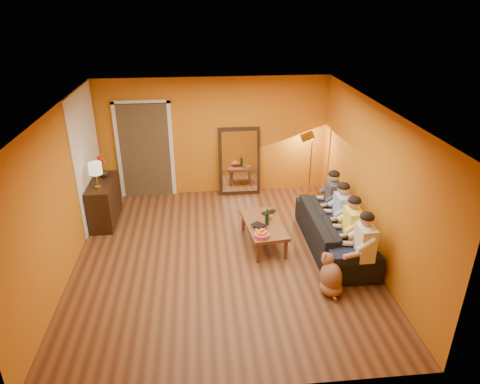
{
  "coord_description": "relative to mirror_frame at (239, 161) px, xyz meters",
  "views": [
    {
      "loc": [
        -0.33,
        -6.25,
        4.16
      ],
      "look_at": [
        0.35,
        0.5,
        1.0
      ],
      "focal_mm": 32.0,
      "sensor_mm": 36.0,
      "label": 1
    }
  ],
  "objects": [
    {
      "name": "floor_lamp",
      "position": [
        1.55,
        -0.28,
        -0.04
      ],
      "size": [
        0.3,
        0.24,
        1.44
      ],
      "primitive_type": null,
      "rotation": [
        0.0,
        0.0,
        -0.01
      ],
      "color": "gold",
      "rests_on": "floor"
    },
    {
      "name": "person_mid_left",
      "position": [
        1.58,
        -2.96,
        -0.15
      ],
      "size": [
        0.7,
        0.44,
        1.22
      ],
      "primitive_type": null,
      "color": "#FEF554",
      "rests_on": "sofa"
    },
    {
      "name": "mirror_glass",
      "position": [
        0.0,
        -0.04,
        0.0
      ],
      "size": [
        0.78,
        0.21,
        1.35
      ],
      "primitive_type": "cube",
      "rotation": [
        -0.14,
        0.0,
        0.0
      ],
      "color": "white",
      "rests_on": "mirror_frame"
    },
    {
      "name": "wine_bottle",
      "position": [
        0.26,
        -2.31,
        -0.18
      ],
      "size": [
        0.07,
        0.07,
        0.31
      ],
      "primitive_type": "cylinder",
      "color": "black",
      "rests_on": "coffee_table"
    },
    {
      "name": "door_jamb_right",
      "position": [
        -1.48,
        0.08,
        0.29
      ],
      "size": [
        0.08,
        0.06,
        2.2
      ],
      "primitive_type": "cube",
      "color": "white",
      "rests_on": "wall_back"
    },
    {
      "name": "fruit_bowl",
      "position": [
        0.11,
        -2.71,
        -0.26
      ],
      "size": [
        0.26,
        0.26,
        0.16
      ],
      "primitive_type": null,
      "color": "#C64574",
      "rests_on": "coffee_table"
    },
    {
      "name": "laptop",
      "position": [
        0.39,
        -1.91,
        -0.33
      ],
      "size": [
        0.35,
        0.3,
        0.02
      ],
      "primitive_type": "imported",
      "rotation": [
        0.0,
        0.0,
        0.45
      ],
      "color": "black",
      "rests_on": "coffee_table"
    },
    {
      "name": "dog",
      "position": [
        1.03,
        -3.72,
        -0.45
      ],
      "size": [
        0.36,
        0.54,
        0.63
      ],
      "primitive_type": null,
      "rotation": [
        0.0,
        0.0,
        0.03
      ],
      "color": "#8D5D40",
      "rests_on": "floor"
    },
    {
      "name": "person_far_left",
      "position": [
        1.58,
        -3.51,
        -0.15
      ],
      "size": [
        0.7,
        0.44,
        1.22
      ],
      "primitive_type": null,
      "color": "silver",
      "rests_on": "sofa"
    },
    {
      "name": "book_lower",
      "position": [
        0.03,
        -2.46,
        -0.33
      ],
      "size": [
        0.23,
        0.29,
        0.03
      ],
      "primitive_type": "imported",
      "rotation": [
        0.0,
        0.0,
        -0.11
      ],
      "color": "black",
      "rests_on": "coffee_table"
    },
    {
      "name": "tumbler",
      "position": [
        0.33,
        -2.14,
        -0.3
      ],
      "size": [
        0.11,
        0.11,
        0.09
      ],
      "primitive_type": "imported",
      "rotation": [
        0.0,
        0.0,
        -0.18
      ],
      "color": "#B27F3F",
      "rests_on": "coffee_table"
    },
    {
      "name": "book_mid",
      "position": [
        0.04,
        -2.45,
        -0.31
      ],
      "size": [
        0.23,
        0.27,
        0.02
      ],
      "primitive_type": "imported",
      "rotation": [
        0.0,
        0.0,
        -0.25
      ],
      "color": "red",
      "rests_on": "book_lower"
    },
    {
      "name": "coffee_table",
      "position": [
        0.21,
        -2.26,
        -0.55
      ],
      "size": [
        0.75,
        1.28,
        0.42
      ],
      "primitive_type": null,
      "rotation": [
        0.0,
        0.0,
        0.11
      ],
      "color": "brown",
      "rests_on": "floor"
    },
    {
      "name": "flowers",
      "position": [
        -2.79,
        -0.83,
        0.47
      ],
      "size": [
        0.17,
        0.17,
        0.51
      ],
      "primitive_type": null,
      "color": "red",
      "rests_on": "vase"
    },
    {
      "name": "sideboard",
      "position": [
        -2.79,
        -1.08,
        -0.34
      ],
      "size": [
        0.44,
        1.18,
        0.85
      ],
      "primitive_type": "cube",
      "color": "black",
      "rests_on": "floor"
    },
    {
      "name": "person_far_right",
      "position": [
        1.58,
        -1.86,
        -0.15
      ],
      "size": [
        0.7,
        0.44,
        1.22
      ],
      "primitive_type": null,
      "color": "#36373C",
      "rests_on": "sofa"
    },
    {
      "name": "door_header",
      "position": [
        -2.05,
        0.08,
        1.36
      ],
      "size": [
        1.22,
        0.06,
        0.08
      ],
      "primitive_type": "cube",
      "color": "white",
      "rests_on": "wall_back"
    },
    {
      "name": "room_shell",
      "position": [
        -0.55,
        -2.26,
        0.54
      ],
      "size": [
        5.0,
        5.5,
        2.6
      ],
      "color": "brown",
      "rests_on": "ground"
    },
    {
      "name": "person_mid_right",
      "position": [
        1.58,
        -2.41,
        -0.15
      ],
      "size": [
        0.7,
        0.44,
        1.22
      ],
      "primitive_type": null,
      "color": "#98B4EB",
      "rests_on": "sofa"
    },
    {
      "name": "white_accent",
      "position": [
        -3.04,
        -0.88,
        0.54
      ],
      "size": [
        0.02,
        1.9,
        2.58
      ],
      "primitive_type": "cube",
      "color": "white",
      "rests_on": "wall_left"
    },
    {
      "name": "vase",
      "position": [
        -2.79,
        -0.83,
        0.19
      ],
      "size": [
        0.19,
        0.19,
        0.2
      ],
      "primitive_type": "imported",
      "color": "black",
      "rests_on": "sideboard"
    },
    {
      "name": "doorway_recess",
      "position": [
        -2.05,
        0.2,
        0.29
      ],
      "size": [
        1.06,
        0.3,
        2.1
      ],
      "primitive_type": "cube",
      "color": "#3F2D19",
      "rests_on": "floor"
    },
    {
      "name": "mirror_frame",
      "position": [
        0.0,
        0.0,
        0.0
      ],
      "size": [
        0.92,
        0.27,
        1.51
      ],
      "primitive_type": "cube",
      "rotation": [
        -0.14,
        0.0,
        0.0
      ],
      "color": "black",
      "rests_on": "floor"
    },
    {
      "name": "sofa",
      "position": [
        1.45,
        -2.51,
        -0.42
      ],
      "size": [
        2.31,
        0.9,
        0.67
      ],
      "primitive_type": "imported",
      "rotation": [
        0.0,
        0.0,
        1.57
      ],
      "color": "black",
      "rests_on": "floor"
    },
    {
      "name": "book_upper",
      "position": [
        0.03,
        -2.47,
        -0.29
      ],
      "size": [
        0.29,
        0.3,
        0.02
      ],
      "primitive_type": "imported",
      "rotation": [
        0.0,
        0.0,
        0.7
      ],
      "color": "black",
      "rests_on": "book_mid"
    },
    {
      "name": "table_lamp",
      "position": [
        -2.79,
        -1.38,
        0.34
      ],
      "size": [
        0.24,
        0.24,
        0.51
      ],
      "primitive_type": null,
      "color": "beige",
      "rests_on": "sideboard"
    },
    {
      "name": "door_jamb_left",
      "position": [
        -2.62,
        0.08,
        0.29
      ],
      "size": [
        0.08,
        0.06,
        2.2
      ],
      "primitive_type": "cube",
      "color": "white",
      "rests_on": "wall_back"
    }
  ]
}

